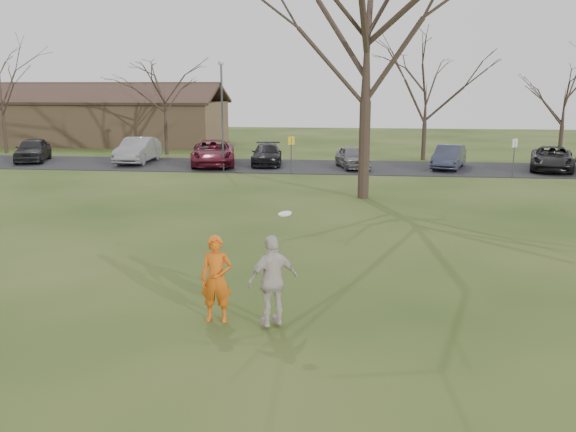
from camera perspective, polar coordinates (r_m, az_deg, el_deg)
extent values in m
plane|color=#1E380F|center=(12.37, -2.27, -10.77)|extent=(120.00, 120.00, 0.00)
cube|color=black|center=(36.60, 3.97, 4.68)|extent=(62.00, 6.50, 0.04)
imported|color=#DE5D12|center=(12.59, -6.82, -5.96)|extent=(0.68, 0.46, 1.84)
imported|color=black|center=(42.29, -23.09, 5.81)|extent=(3.08, 4.76, 1.51)
imported|color=gray|center=(39.46, -14.07, 6.09)|extent=(1.83, 4.88, 1.59)
imported|color=maroon|center=(37.24, -7.12, 5.97)|extent=(3.68, 5.94, 1.53)
imported|color=black|center=(37.29, -2.02, 5.87)|extent=(2.27, 4.57, 1.28)
imported|color=slate|center=(35.96, 6.14, 5.58)|extent=(2.44, 4.06, 1.29)
imported|color=#2F3246|center=(36.85, 15.05, 5.45)|extent=(2.59, 4.38, 1.37)
imported|color=black|center=(37.97, 23.79, 5.02)|extent=(3.49, 5.37, 1.37)
imported|color=beige|center=(12.12, -1.46, -6.15)|extent=(1.16, 1.00, 1.87)
cylinder|color=white|center=(11.91, -0.29, 0.22)|extent=(0.28, 0.27, 0.09)
cube|color=#8C6D4C|center=(53.95, -17.19, 8.46)|extent=(20.00, 8.00, 3.50)
cube|color=#33231C|center=(52.00, -18.29, 11.03)|extent=(20.60, 4.40, 1.78)
cube|color=#33231C|center=(55.74, -16.49, 11.18)|extent=(20.60, 4.40, 1.78)
cube|color=#38281E|center=(53.86, -17.40, 11.85)|extent=(20.60, 0.45, 0.20)
cylinder|color=#47474C|center=(34.68, -6.26, 9.17)|extent=(0.12, 0.12, 6.00)
sphere|color=beige|center=(34.65, -6.38, 14.29)|extent=(0.34, 0.34, 0.34)
cylinder|color=#47474C|center=(33.67, 0.31, 5.73)|extent=(0.06, 0.06, 2.00)
cube|color=yellow|center=(33.58, 0.31, 7.17)|extent=(0.35, 0.35, 0.45)
cylinder|color=#47474C|center=(34.43, 20.65, 5.09)|extent=(0.06, 0.06, 2.00)
cube|color=silver|center=(34.35, 20.75, 6.50)|extent=(0.35, 0.35, 0.45)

